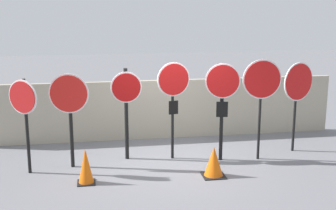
{
  "coord_description": "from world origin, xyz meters",
  "views": [
    {
      "loc": [
        -1.61,
        -9.5,
        3.48
      ],
      "look_at": [
        -0.03,
        0.0,
        1.26
      ],
      "focal_mm": 50.0,
      "sensor_mm": 36.0,
      "label": 1
    }
  ],
  "objects": [
    {
      "name": "ground_plane",
      "position": [
        0.0,
        0.0,
        0.0
      ],
      "size": [
        40.0,
        40.0,
        0.0
      ],
      "primitive_type": "plane",
      "color": "slate"
    },
    {
      "name": "fence_back",
      "position": [
        0.0,
        1.78,
        0.74
      ],
      "size": [
        9.06,
        0.12,
        1.48
      ],
      "color": "#A89E89",
      "rests_on": "ground"
    },
    {
      "name": "stop_sign_0",
      "position": [
        -2.94,
        -0.24,
        1.41
      ],
      "size": [
        0.58,
        0.41,
        1.94
      ],
      "rotation": [
        0.0,
        0.0,
        -0.6
      ],
      "color": "black",
      "rests_on": "ground"
    },
    {
      "name": "stop_sign_1",
      "position": [
        -2.07,
        -0.04,
        1.41
      ],
      "size": [
        0.81,
        0.19,
        2.0
      ],
      "rotation": [
        0.0,
        0.0,
        -0.17
      ],
      "color": "black",
      "rests_on": "ground"
    },
    {
      "name": "stop_sign_2",
      "position": [
        -0.89,
        0.3,
        1.36
      ],
      "size": [
        0.67,
        0.16,
        2.02
      ],
      "rotation": [
        0.0,
        0.0,
        0.06
      ],
      "color": "black",
      "rests_on": "ground"
    },
    {
      "name": "stop_sign_3",
      "position": [
        0.11,
        0.15,
        1.57
      ],
      "size": [
        0.72,
        0.18,
        2.15
      ],
      "rotation": [
        0.0,
        0.0,
        0.2
      ],
      "color": "black",
      "rests_on": "ground"
    },
    {
      "name": "stop_sign_4",
      "position": [
        1.12,
        -0.12,
        1.5
      ],
      "size": [
        0.74,
        0.19,
        2.14
      ],
      "rotation": [
        0.0,
        0.0,
        -0.16
      ],
      "color": "black",
      "rests_on": "ground"
    },
    {
      "name": "stop_sign_5",
      "position": [
        1.96,
        -0.2,
        1.66
      ],
      "size": [
        0.85,
        0.12,
        2.22
      ],
      "rotation": [
        0.0,
        0.0,
        -0.03
      ],
      "color": "black",
      "rests_on": "ground"
    },
    {
      "name": "stop_sign_6",
      "position": [
        2.97,
        0.21,
        1.53
      ],
      "size": [
        0.82,
        0.36,
        2.08
      ],
      "rotation": [
        0.0,
        0.0,
        0.39
      ],
      "color": "black",
      "rests_on": "ground"
    },
    {
      "name": "traffic_cone_0",
      "position": [
        0.73,
        -0.98,
        0.3
      ],
      "size": [
        0.45,
        0.45,
        0.61
      ],
      "color": "black",
      "rests_on": "ground"
    },
    {
      "name": "traffic_cone_1",
      "position": [
        -1.78,
        -0.94,
        0.34
      ],
      "size": [
        0.35,
        0.35,
        0.7
      ],
      "color": "black",
      "rests_on": "ground"
    }
  ]
}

